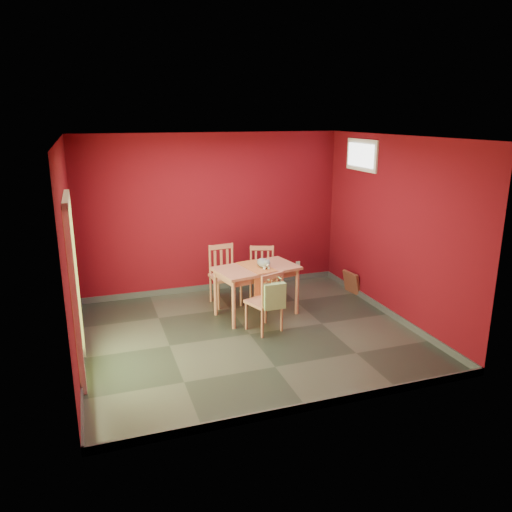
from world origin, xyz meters
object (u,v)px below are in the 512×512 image
object	(u,v)px
chair_near	(266,301)
cat	(263,261)
chair_far_right	(262,274)
tote_bag	(274,296)
chair_far_left	(225,274)
picture_frame	(351,283)
dining_table	(256,273)

from	to	relation	value
chair_near	cat	world-z (taller)	cat
chair_far_right	tote_bag	bearing A→B (deg)	-102.71
chair_far_left	chair_far_right	size ratio (longest dim) A/B	1.06
tote_bag	cat	size ratio (longest dim) A/B	1.19
chair_far_right	picture_frame	bearing A→B (deg)	-5.91
tote_bag	picture_frame	world-z (taller)	tote_bag
dining_table	cat	distance (m)	0.21
chair_far_left	tote_bag	size ratio (longest dim) A/B	2.23
chair_near	cat	size ratio (longest dim) A/B	2.49
chair_far_left	chair_near	xyz separation A→B (m)	(0.25, -1.27, -0.03)
chair_far_right	tote_bag	xyz separation A→B (m)	(-0.31, -1.37, 0.13)
dining_table	chair_near	size ratio (longest dim) A/B	1.49
chair_near	chair_far_left	bearing A→B (deg)	101.15
chair_far_right	tote_bag	size ratio (longest dim) A/B	2.10
dining_table	picture_frame	world-z (taller)	dining_table
dining_table	chair_far_right	size ratio (longest dim) A/B	1.48
chair_near	cat	bearing A→B (deg)	73.56
chair_far_right	chair_far_left	bearing A→B (deg)	170.26
chair_near	tote_bag	bearing A→B (deg)	-77.38
tote_bag	picture_frame	distance (m)	2.28
dining_table	chair_far_left	bearing A→B (deg)	117.14
tote_bag	cat	world-z (taller)	cat
cat	tote_bag	bearing A→B (deg)	-119.31
chair_near	tote_bag	world-z (taller)	chair_near
chair_far_left	chair_near	size ratio (longest dim) A/B	1.07
picture_frame	chair_far_right	bearing A→B (deg)	174.09
cat	picture_frame	world-z (taller)	cat
chair_far_left	chair_near	distance (m)	1.29
chair_far_left	cat	bearing A→B (deg)	-57.58
dining_table	chair_far_left	distance (m)	0.74
cat	chair_far_right	bearing A→B (deg)	52.20
tote_bag	picture_frame	bearing A→B (deg)	32.61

